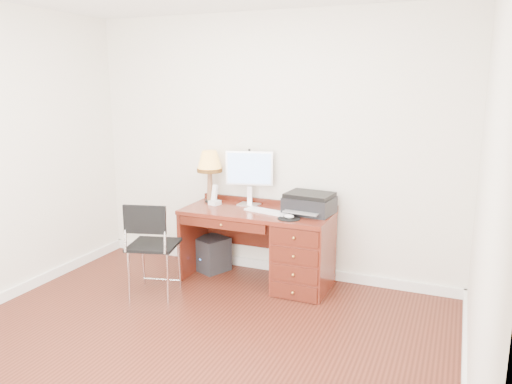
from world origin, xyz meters
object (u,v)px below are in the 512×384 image
at_px(leg_lamp, 210,165).
at_px(chair, 149,240).
at_px(monitor, 250,171).
at_px(phone, 215,199).
at_px(printer, 309,203).
at_px(desk, 287,246).
at_px(equipment_box, 212,254).

xyz_separation_m(leg_lamp, chair, (-0.18, -0.89, -0.59)).
bearing_deg(monitor, phone, -170.14).
xyz_separation_m(printer, phone, (-1.01, -0.05, -0.04)).
bearing_deg(monitor, desk, -35.48).
bearing_deg(leg_lamp, printer, -2.48).
xyz_separation_m(leg_lamp, equipment_box, (0.03, -0.05, -0.97)).
bearing_deg(leg_lamp, phone, -43.30).
bearing_deg(phone, printer, 17.43).
bearing_deg(desk, monitor, 158.10).
height_order(leg_lamp, phone, leg_lamp).
bearing_deg(chair, leg_lamp, 63.36).
relative_size(desk, equipment_box, 4.14).
distance_m(monitor, leg_lamp, 0.45).
bearing_deg(desk, phone, 176.68).
height_order(desk, monitor, monitor).
relative_size(leg_lamp, equipment_box, 1.52).
xyz_separation_m(monitor, printer, (0.67, -0.10, -0.26)).
distance_m(monitor, equipment_box, 1.02).
height_order(desk, printer, printer).
relative_size(monitor, equipment_box, 1.56).
height_order(leg_lamp, chair, leg_lamp).
bearing_deg(leg_lamp, desk, -9.01).
distance_m(printer, equipment_box, 1.27).
height_order(printer, leg_lamp, leg_lamp).
relative_size(monitor, leg_lamp, 1.03).
distance_m(monitor, printer, 0.73).
xyz_separation_m(monitor, chair, (-0.63, -0.93, -0.54)).
xyz_separation_m(desk, leg_lamp, (-0.93, 0.15, 0.74)).
xyz_separation_m(chair, equipment_box, (0.22, 0.84, -0.38)).
relative_size(desk, phone, 7.05).
xyz_separation_m(printer, chair, (-1.30, -0.84, -0.29)).
xyz_separation_m(desk, phone, (-0.82, 0.05, 0.40)).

